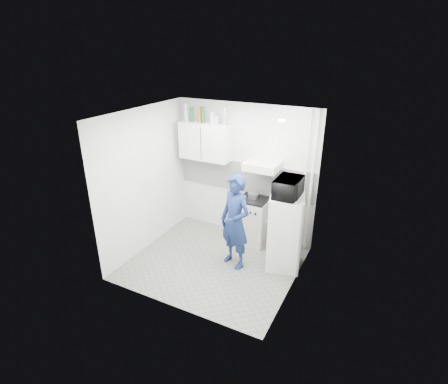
% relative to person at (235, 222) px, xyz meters
% --- Properties ---
extents(floor, '(2.80, 2.80, 0.00)m').
position_rel_person_xyz_m(floor, '(-0.33, -0.13, -0.83)').
color(floor, slate).
rests_on(floor, ground).
extents(ceiling, '(2.80, 2.80, 0.00)m').
position_rel_person_xyz_m(ceiling, '(-0.33, -0.13, 1.77)').
color(ceiling, white).
rests_on(ceiling, wall_back).
extents(wall_back, '(2.80, 0.00, 2.80)m').
position_rel_person_xyz_m(wall_back, '(-0.33, 1.12, 0.47)').
color(wall_back, silver).
rests_on(wall_back, floor).
extents(wall_left, '(0.00, 2.60, 2.60)m').
position_rel_person_xyz_m(wall_left, '(-1.73, -0.13, 0.47)').
color(wall_left, silver).
rests_on(wall_left, floor).
extents(wall_right, '(0.00, 2.60, 2.60)m').
position_rel_person_xyz_m(wall_right, '(1.07, -0.13, 0.47)').
color(wall_right, silver).
rests_on(wall_right, floor).
extents(person, '(0.71, 0.59, 1.66)m').
position_rel_person_xyz_m(person, '(0.00, 0.00, 0.00)').
color(person, navy).
rests_on(person, floor).
extents(stove, '(0.55, 0.55, 0.88)m').
position_rel_person_xyz_m(stove, '(-0.02, 0.87, -0.39)').
color(stove, silver).
rests_on(stove, floor).
extents(fridge, '(0.67, 0.67, 1.32)m').
position_rel_person_xyz_m(fridge, '(0.77, 0.33, -0.17)').
color(fridge, silver).
rests_on(fridge, floor).
extents(stove_top, '(0.53, 0.53, 0.03)m').
position_rel_person_xyz_m(stove_top, '(-0.02, 0.87, 0.06)').
color(stove_top, black).
rests_on(stove_top, stove).
extents(saucepan, '(0.19, 0.19, 0.11)m').
position_rel_person_xyz_m(saucepan, '(-0.04, 0.87, 0.13)').
color(saucepan, silver).
rests_on(saucepan, stove_top).
extents(microwave, '(0.56, 0.38, 0.31)m').
position_rel_person_xyz_m(microwave, '(0.77, 0.33, 0.65)').
color(microwave, black).
rests_on(microwave, fridge).
extents(bottle_a, '(0.08, 0.08, 0.33)m').
position_rel_person_xyz_m(bottle_a, '(-1.50, 0.94, 1.54)').
color(bottle_a, '#B2B7BC').
rests_on(bottle_a, upper_cabinet).
extents(bottle_b, '(0.07, 0.07, 0.26)m').
position_rel_person_xyz_m(bottle_b, '(-1.37, 0.94, 1.50)').
color(bottle_b, '#144C1E').
rests_on(bottle_b, upper_cabinet).
extents(bottle_c, '(0.07, 0.07, 0.28)m').
position_rel_person_xyz_m(bottle_c, '(-1.21, 0.94, 1.51)').
color(bottle_c, brown).
rests_on(bottle_c, upper_cabinet).
extents(bottle_d, '(0.07, 0.07, 0.30)m').
position_rel_person_xyz_m(bottle_d, '(-1.12, 0.94, 1.52)').
color(bottle_d, '#144C1E').
rests_on(bottle_d, upper_cabinet).
extents(canister_a, '(0.09, 0.09, 0.21)m').
position_rel_person_xyz_m(canister_a, '(-0.93, 0.94, 1.48)').
color(canister_a, '#B2B7BC').
rests_on(canister_a, upper_cabinet).
extents(canister_b, '(0.08, 0.08, 0.15)m').
position_rel_person_xyz_m(canister_b, '(-0.84, 0.94, 1.44)').
color(canister_b, '#B2B7BC').
rests_on(canister_b, upper_cabinet).
extents(bottle_e, '(0.08, 0.08, 0.32)m').
position_rel_person_xyz_m(bottle_e, '(-0.69, 0.94, 1.53)').
color(bottle_e, silver).
rests_on(bottle_e, upper_cabinet).
extents(upper_cabinet, '(1.00, 0.35, 0.70)m').
position_rel_person_xyz_m(upper_cabinet, '(-1.08, 0.94, 1.02)').
color(upper_cabinet, silver).
rests_on(upper_cabinet, wall_back).
extents(range_hood, '(0.60, 0.50, 0.14)m').
position_rel_person_xyz_m(range_hood, '(0.12, 0.87, 0.74)').
color(range_hood, silver).
rests_on(range_hood, wall_back).
extents(backsplash, '(2.74, 0.03, 0.60)m').
position_rel_person_xyz_m(backsplash, '(-0.33, 1.10, 0.37)').
color(backsplash, white).
rests_on(backsplash, wall_back).
extents(pipe_a, '(0.05, 0.05, 2.60)m').
position_rel_person_xyz_m(pipe_a, '(0.97, 1.04, 0.47)').
color(pipe_a, silver).
rests_on(pipe_a, floor).
extents(pipe_b, '(0.04, 0.04, 2.60)m').
position_rel_person_xyz_m(pipe_b, '(0.85, 1.04, 0.47)').
color(pipe_b, silver).
rests_on(pipe_b, floor).
extents(ceiling_spot_fixture, '(0.10, 0.10, 0.02)m').
position_rel_person_xyz_m(ceiling_spot_fixture, '(0.67, 0.07, 1.74)').
color(ceiling_spot_fixture, white).
rests_on(ceiling_spot_fixture, ceiling).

